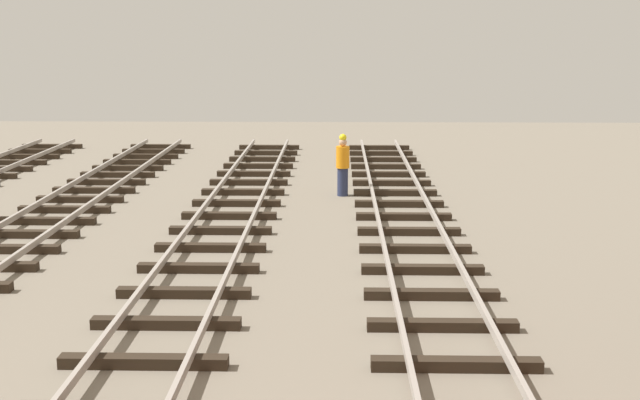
{
  "coord_description": "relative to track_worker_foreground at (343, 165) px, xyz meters",
  "views": [
    {
      "loc": [
        -1.17,
        -2.23,
        4.87
      ],
      "look_at": [
        -1.48,
        12.05,
        1.81
      ],
      "focal_mm": 44.56,
      "sensor_mm": 36.0,
      "label": 1
    }
  ],
  "objects": [
    {
      "name": "track_worker_foreground",
      "position": [
        0.0,
        0.0,
        0.0
      ],
      "size": [
        0.4,
        0.4,
        1.87
      ],
      "color": "#262D4C",
      "rests_on": "ground"
    }
  ]
}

